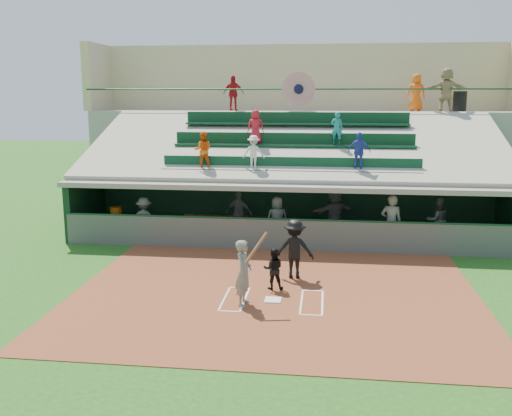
# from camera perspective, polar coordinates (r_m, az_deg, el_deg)

# --- Properties ---
(ground) EXTENTS (100.00, 100.00, 0.00)m
(ground) POSITION_cam_1_polar(r_m,az_deg,el_deg) (15.27, 1.71, -9.30)
(ground) COLOR #1D4F16
(ground) RESTS_ON ground
(dirt_slab) EXTENTS (11.00, 9.00, 0.02)m
(dirt_slab) POSITION_cam_1_polar(r_m,az_deg,el_deg) (15.74, 1.88, -8.62)
(dirt_slab) COLOR brown
(dirt_slab) RESTS_ON ground
(home_plate) EXTENTS (0.43, 0.43, 0.03)m
(home_plate) POSITION_cam_1_polar(r_m,az_deg,el_deg) (15.26, 1.71, -9.17)
(home_plate) COLOR white
(home_plate) RESTS_ON dirt_slab
(batters_box_chalk) EXTENTS (2.65, 1.85, 0.01)m
(batters_box_chalk) POSITION_cam_1_polar(r_m,az_deg,el_deg) (15.27, 1.71, -9.21)
(batters_box_chalk) COLOR white
(batters_box_chalk) RESTS_ON dirt_slab
(dugout_floor) EXTENTS (16.00, 3.50, 0.04)m
(dugout_floor) POSITION_cam_1_polar(r_m,az_deg,el_deg) (21.70, 3.38, -3.00)
(dugout_floor) COLOR gray
(dugout_floor) RESTS_ON ground
(concourse_slab) EXTENTS (20.00, 3.00, 4.60)m
(concourse_slab) POSITION_cam_1_polar(r_m,az_deg,el_deg) (27.94, 4.34, 4.96)
(concourse_slab) COLOR #99978B
(concourse_slab) RESTS_ON ground
(grandstand) EXTENTS (20.40, 10.40, 7.80)m
(grandstand) POSITION_cam_1_polar(r_m,az_deg,el_deg) (24.98, 3.99, 4.12)
(grandstand) COLOR #515650
(grandstand) RESTS_ON ground
(batter_at_plate) EXTENTS (0.86, 0.75, 1.95)m
(batter_at_plate) POSITION_cam_1_polar(r_m,az_deg,el_deg) (14.70, -1.23, -6.45)
(batter_at_plate) COLOR #5F625C
(batter_at_plate) RESTS_ON dirt_slab
(catcher) EXTENTS (0.61, 0.50, 1.16)m
(catcher) POSITION_cam_1_polar(r_m,az_deg,el_deg) (15.96, 1.75, -6.10)
(catcher) COLOR black
(catcher) RESTS_ON dirt_slab
(home_umpire) EXTENTS (1.13, 0.65, 1.75)m
(home_umpire) POSITION_cam_1_polar(r_m,az_deg,el_deg) (16.88, 3.88, -4.09)
(home_umpire) COLOR black
(home_umpire) RESTS_ON dirt_slab
(dugout_bench) EXTENTS (14.91, 2.74, 0.45)m
(dugout_bench) POSITION_cam_1_polar(r_m,az_deg,el_deg) (22.80, 3.14, -1.66)
(dugout_bench) COLOR #966336
(dugout_bench) RESTS_ON dugout_floor
(white_table) EXTENTS (0.85, 0.71, 0.65)m
(white_table) POSITION_cam_1_polar(r_m,az_deg,el_deg) (22.61, -13.77, -1.82)
(white_table) COLOR silver
(white_table) RESTS_ON dugout_floor
(water_cooler) EXTENTS (0.44, 0.44, 0.44)m
(water_cooler) POSITION_cam_1_polar(r_m,az_deg,el_deg) (22.56, -13.84, -0.43)
(water_cooler) COLOR #CD5D0C
(water_cooler) RESTS_ON white_table
(dugout_player_a) EXTENTS (1.09, 0.70, 1.61)m
(dugout_player_a) POSITION_cam_1_polar(r_m,az_deg,el_deg) (21.49, -11.11, -1.08)
(dugout_player_a) COLOR #51544F
(dugout_player_a) RESTS_ON dugout_floor
(dugout_player_b) EXTENTS (1.08, 0.62, 1.73)m
(dugout_player_b) POSITION_cam_1_polar(r_m,az_deg,el_deg) (21.83, -1.70, -0.51)
(dugout_player_b) COLOR #5F615B
(dugout_player_b) RESTS_ON dugout_floor
(dugout_player_c) EXTENTS (0.93, 0.74, 1.67)m
(dugout_player_c) POSITION_cam_1_polar(r_m,az_deg,el_deg) (20.95, 2.13, -1.11)
(dugout_player_c) COLOR #5C5F5A
(dugout_player_c) RESTS_ON dugout_floor
(dugout_player_d) EXTENTS (1.82, 1.27, 1.89)m
(dugout_player_d) POSITION_cam_1_polar(r_m,az_deg,el_deg) (21.66, 7.86, -0.48)
(dugout_player_d) COLOR #51544F
(dugout_player_d) RESTS_ON dugout_floor
(dugout_player_e) EXTENTS (0.76, 0.53, 1.96)m
(dugout_player_e) POSITION_cam_1_polar(r_m,az_deg,el_deg) (20.23, 13.36, -1.44)
(dugout_player_e) COLOR #565954
(dugout_player_e) RESTS_ON dugout_floor
(dugout_player_f) EXTENTS (0.96, 0.83, 1.69)m
(dugout_player_f) POSITION_cam_1_polar(r_m,az_deg,el_deg) (21.72, 17.67, -1.16)
(dugout_player_f) COLOR #51534E
(dugout_player_f) RESTS_ON dugout_floor
(trash_bin) EXTENTS (0.61, 0.61, 0.91)m
(trash_bin) POSITION_cam_1_polar(r_m,az_deg,el_deg) (27.93, 19.70, 10.01)
(trash_bin) COLOR black
(trash_bin) RESTS_ON concourse_slab
(concourse_staff_a) EXTENTS (0.96, 0.40, 1.63)m
(concourse_staff_a) POSITION_cam_1_polar(r_m,az_deg,el_deg) (27.02, -2.26, 11.38)
(concourse_staff_a) COLOR #A71319
(concourse_staff_a) RESTS_ON concourse_slab
(concourse_staff_b) EXTENTS (0.84, 0.55, 1.71)m
(concourse_staff_b) POSITION_cam_1_polar(r_m,az_deg,el_deg) (27.62, 15.73, 11.06)
(concourse_staff_b) COLOR #E9520D
(concourse_staff_b) RESTS_ON concourse_slab
(concourse_staff_c) EXTENTS (1.82, 0.67, 1.93)m
(concourse_staff_c) POSITION_cam_1_polar(r_m,az_deg,el_deg) (26.88, 18.48, 11.14)
(concourse_staff_c) COLOR tan
(concourse_staff_c) RESTS_ON concourse_slab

